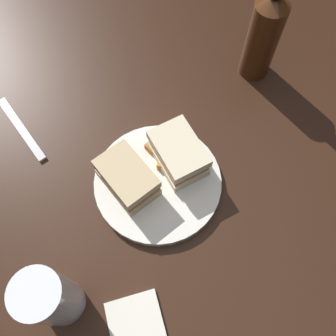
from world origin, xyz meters
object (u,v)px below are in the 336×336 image
(sandwich_half_left, at_px, (177,154))
(sandwich_half_right, at_px, (127,178))
(pint_glass, at_px, (53,299))
(cider_bottle, at_px, (264,33))
(plate, at_px, (158,183))
(napkin, at_px, (137,329))
(fork, at_px, (21,129))

(sandwich_half_left, bearing_deg, sandwich_half_right, 116.75)
(pint_glass, height_order, cider_bottle, cider_bottle)
(plate, bearing_deg, napkin, 171.49)
(sandwich_half_left, relative_size, fork, 0.75)
(sandwich_half_left, relative_size, napkin, 1.23)
(plate, relative_size, sandwich_half_right, 1.85)
(pint_glass, bearing_deg, fork, 18.77)
(sandwich_half_right, relative_size, fork, 0.74)
(sandwich_half_right, bearing_deg, pint_glass, 152.21)
(pint_glass, bearing_deg, plate, -37.62)
(sandwich_half_left, xyz_separation_m, napkin, (-0.30, 0.08, -0.04))
(sandwich_half_right, height_order, napkin, sandwich_half_right)
(sandwich_half_right, bearing_deg, fork, 59.08)
(plate, bearing_deg, sandwich_half_right, 95.61)
(plate, xyz_separation_m, pint_glass, (-0.21, 0.17, 0.06))
(sandwich_half_right, relative_size, pint_glass, 0.83)
(pint_glass, relative_size, fork, 0.89)
(cider_bottle, relative_size, fork, 1.54)
(plate, distance_m, napkin, 0.26)
(napkin, height_order, fork, napkin)
(cider_bottle, distance_m, napkin, 0.61)
(sandwich_half_right, distance_m, pint_glass, 0.24)
(plate, xyz_separation_m, sandwich_half_left, (0.04, -0.04, 0.04))
(fork, bearing_deg, sandwich_half_right, 23.12)
(pint_glass, bearing_deg, cider_bottle, -38.18)
(napkin, bearing_deg, sandwich_half_right, 3.63)
(sandwich_half_right, distance_m, cider_bottle, 0.40)
(plate, distance_m, sandwich_half_left, 0.07)
(plate, height_order, pint_glass, pint_glass)
(sandwich_half_right, bearing_deg, cider_bottle, -44.41)
(pint_glass, xyz_separation_m, cider_bottle, (0.49, -0.39, 0.04))
(plate, height_order, sandwich_half_right, sandwich_half_right)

